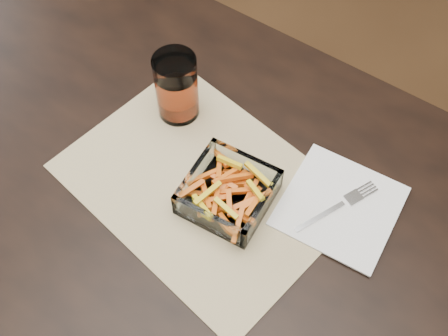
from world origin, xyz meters
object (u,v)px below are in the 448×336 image
Objects in this scene: tumbler at (177,89)px; fork at (339,206)px; glass_bowl at (228,193)px; dining_table at (171,228)px.

fork is (0.34, -0.01, -0.06)m from tumbler.
fork is (0.16, 0.09, -0.02)m from glass_bowl.
tumbler reaches higher than dining_table.
dining_table is 0.15m from glass_bowl.
tumbler is 0.34m from fork.
tumbler is at bearing 121.00° from dining_table.
glass_bowl is (0.08, 0.06, 0.11)m from dining_table.
dining_table is at bearing -59.00° from tumbler.
fork reaches higher than dining_table.
fork is at bearing -1.88° from tumbler.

